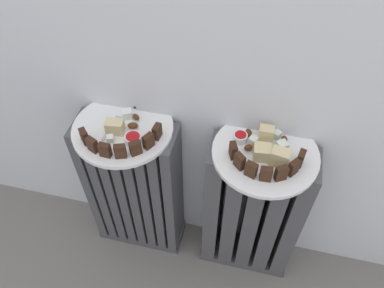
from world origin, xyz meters
TOP-DOWN VIEW (x-y plane):
  - radiator_left at (-0.20, 0.28)m, footprint 0.31×0.12m
  - radiator_right at (0.20, 0.28)m, footprint 0.31×0.12m
  - plate_left at (-0.20, 0.28)m, footprint 0.28×0.28m
  - plate_right at (0.20, 0.28)m, footprint 0.28×0.28m
  - dark_cake_slice_left_0 at (-0.27, 0.21)m, footprint 0.03×0.03m
  - dark_cake_slice_left_1 at (-0.24, 0.18)m, footprint 0.03×0.03m
  - dark_cake_slice_left_2 at (-0.20, 0.17)m, footprint 0.03×0.02m
  - dark_cake_slice_left_3 at (-0.16, 0.18)m, footprint 0.03×0.02m
  - dark_cake_slice_left_4 at (-0.13, 0.20)m, footprint 0.03×0.03m
  - dark_cake_slice_left_5 at (-0.10, 0.23)m, footprint 0.03×0.03m
  - dark_cake_slice_left_6 at (-0.09, 0.27)m, footprint 0.02×0.03m
  - marble_cake_slice_left_0 at (-0.21, 0.26)m, footprint 0.05×0.04m
  - turkish_delight_left_0 at (-0.20, 0.32)m, footprint 0.03×0.03m
  - turkish_delight_left_1 at (-0.21, 0.22)m, footprint 0.02×0.02m
  - medjool_date_left_0 at (-0.18, 0.36)m, footprint 0.02×0.03m
  - medjool_date_left_1 at (-0.17, 0.32)m, footprint 0.03×0.03m
  - medjool_date_left_2 at (-0.17, 0.28)m, footprint 0.03×0.03m
  - jam_bowl_left at (-0.15, 0.24)m, footprint 0.05×0.05m
  - dark_cake_slice_right_0 at (0.11, 0.25)m, footprint 0.03×0.03m
  - dark_cake_slice_right_1 at (0.14, 0.22)m, footprint 0.03×0.03m
  - dark_cake_slice_right_2 at (0.17, 0.20)m, footprint 0.03×0.02m
  - dark_cake_slice_right_3 at (0.20, 0.19)m, footprint 0.03×0.02m
  - dark_cake_slice_right_4 at (0.24, 0.20)m, footprint 0.03×0.03m
  - dark_cake_slice_right_5 at (0.27, 0.23)m, footprint 0.03×0.03m
  - dark_cake_slice_right_6 at (0.28, 0.26)m, footprint 0.02×0.03m
  - marble_cake_slice_right_0 at (0.19, 0.26)m, footprint 0.05×0.04m
  - marble_cake_slice_right_1 at (0.19, 0.32)m, footprint 0.04×0.03m
  - marble_cake_slice_right_2 at (0.23, 0.25)m, footprint 0.05×0.04m
  - turkish_delight_right_0 at (0.24, 0.30)m, footprint 0.04×0.04m
  - turkish_delight_right_1 at (0.16, 0.30)m, footprint 0.03×0.03m
  - turkish_delight_right_2 at (0.22, 0.34)m, footprint 0.03×0.03m
  - medjool_date_right_0 at (0.14, 0.33)m, footprint 0.03×0.03m
  - medjool_date_right_1 at (0.24, 0.33)m, footprint 0.02×0.03m
  - medjool_date_right_2 at (0.15, 0.28)m, footprint 0.03×0.03m
  - jam_bowl_right at (0.13, 0.31)m, footprint 0.04×0.04m
  - fork at (-0.22, 0.28)m, footprint 0.03×0.10m

SIDE VIEW (x-z plane):
  - radiator_right at x=0.20m, z-range 0.00..0.58m
  - radiator_left at x=-0.20m, z-range 0.00..0.58m
  - plate_left at x=-0.20m, z-range 0.58..0.59m
  - plate_right at x=0.20m, z-range 0.58..0.59m
  - fork at x=-0.22m, z-range 0.59..0.60m
  - medjool_date_left_1 at x=-0.17m, z-range 0.59..0.61m
  - medjool_date_left_2 at x=-0.17m, z-range 0.59..0.61m
  - medjool_date_right_2 at x=0.15m, z-range 0.59..0.61m
  - medjool_date_right_1 at x=0.24m, z-range 0.59..0.61m
  - medjool_date_right_0 at x=0.14m, z-range 0.59..0.61m
  - medjool_date_left_0 at x=-0.18m, z-range 0.59..0.61m
  - turkish_delight_left_1 at x=-0.21m, z-range 0.59..0.61m
  - turkish_delight_right_2 at x=0.22m, z-range 0.59..0.61m
  - jam_bowl_left at x=-0.15m, z-range 0.60..0.61m
  - turkish_delight_right_1 at x=0.16m, z-range 0.59..0.62m
  - turkish_delight_right_0 at x=0.24m, z-range 0.59..0.62m
  - jam_bowl_right at x=0.13m, z-range 0.60..0.62m
  - turkish_delight_left_0 at x=-0.20m, z-range 0.59..0.62m
  - marble_cake_slice_right_0 at x=0.19m, z-range 0.59..0.63m
  - marble_cake_slice_left_0 at x=-0.21m, z-range 0.59..0.63m
  - dark_cake_slice_left_0 at x=-0.27m, z-range 0.59..0.64m
  - dark_cake_slice_left_1 at x=-0.24m, z-range 0.59..0.64m
  - dark_cake_slice_left_2 at x=-0.20m, z-range 0.59..0.64m
  - dark_cake_slice_left_3 at x=-0.16m, z-range 0.59..0.64m
  - dark_cake_slice_left_4 at x=-0.13m, z-range 0.59..0.64m
  - dark_cake_slice_left_5 at x=-0.10m, z-range 0.59..0.64m
  - dark_cake_slice_left_6 at x=-0.09m, z-range 0.59..0.64m
  - dark_cake_slice_right_0 at x=0.11m, z-range 0.59..0.64m
  - dark_cake_slice_right_1 at x=0.14m, z-range 0.59..0.64m
  - dark_cake_slice_right_2 at x=0.17m, z-range 0.59..0.64m
  - dark_cake_slice_right_3 at x=0.20m, z-range 0.59..0.64m
  - dark_cake_slice_right_4 at x=0.24m, z-range 0.59..0.64m
  - dark_cake_slice_right_5 at x=0.27m, z-range 0.59..0.64m
  - dark_cake_slice_right_6 at x=0.28m, z-range 0.59..0.64m
  - marble_cake_slice_right_1 at x=0.19m, z-range 0.59..0.64m
  - marble_cake_slice_right_2 at x=0.23m, z-range 0.59..0.64m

